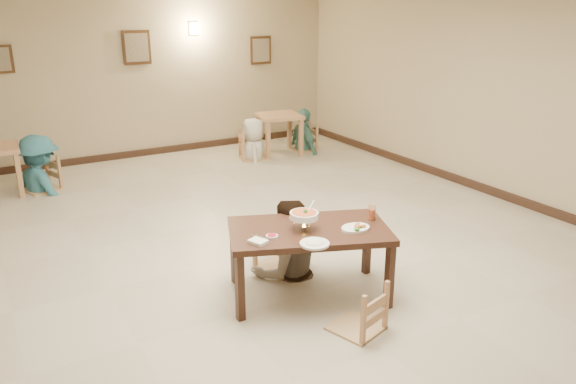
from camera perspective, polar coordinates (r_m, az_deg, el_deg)
floor at (r=6.61m, az=-2.70°, el=-6.13°), size 10.00×10.00×0.00m
wall_back at (r=10.77m, az=-15.47°, el=11.30°), size 10.00×0.00×10.00m
wall_right at (r=8.69m, az=21.54°, el=9.02°), size 0.00×10.00×10.00m
baseboard_back at (r=11.01m, az=-14.78°, el=3.85°), size 8.00×0.06×0.12m
baseboard_right at (r=8.99m, az=20.33°, el=-0.04°), size 0.06×10.00×0.12m
picture_b at (r=10.70m, az=-15.12°, el=13.99°), size 0.50×0.04×0.60m
picture_c at (r=11.63m, az=-2.78°, el=14.19°), size 0.45×0.04×0.55m
wall_sconce at (r=11.03m, az=-9.55°, el=16.05°), size 0.16×0.05×0.22m
main_table at (r=5.45m, az=2.15°, el=-4.47°), size 1.74×1.36×0.72m
chair_far at (r=6.05m, az=-0.84°, el=-3.71°), size 0.44×0.44×0.94m
chair_near at (r=5.00m, az=7.11°, el=-9.32°), size 0.42×0.42×0.89m
main_diner at (r=5.83m, az=-0.12°, el=-0.82°), size 0.88×0.72×1.65m
curry_warmer at (r=5.32m, az=1.65°, el=-2.41°), size 0.31×0.27×0.25m
rice_plate_far at (r=5.65m, az=1.42°, el=-2.53°), size 0.27×0.27×0.06m
rice_plate_near at (r=5.05m, az=2.72°, el=-5.23°), size 0.27×0.27×0.06m
fried_plate at (r=5.41m, az=6.88°, el=-3.59°), size 0.29×0.29×0.06m
chili_dish at (r=5.21m, az=-1.64°, el=-4.49°), size 0.11×0.11×0.02m
napkin_cutlery at (r=5.09m, az=-3.05°, el=-5.03°), size 0.20×0.26×0.03m
drink_glass at (r=5.65m, az=8.53°, el=-2.16°), size 0.07×0.07×0.14m
bg_table_right at (r=10.68m, az=-0.92°, el=7.18°), size 0.90×0.90×0.77m
bg_chair_lr at (r=9.40m, az=-24.09°, el=3.11°), size 0.48×0.48×1.01m
bg_chair_rl at (r=10.40m, az=-3.53°, el=6.23°), size 0.50×0.50×1.06m
bg_chair_rr at (r=11.01m, az=1.63°, el=6.69°), size 0.45×0.45×0.95m
bg_diner_b at (r=9.31m, az=-24.39°, el=5.29°), size 1.11×1.30×1.75m
bg_diner_c at (r=10.35m, az=-3.56°, el=7.50°), size 0.72×0.87×1.52m
bg_diner_d at (r=10.94m, az=1.64°, el=8.46°), size 0.45×0.98×1.64m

